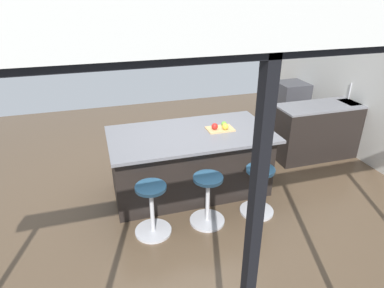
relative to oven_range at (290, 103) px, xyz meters
The scene contains 13 objects.
ground_plane 3.34m from the oven_range, 33.43° to the left, with size 8.09×8.09×0.00m, color brown.
window_panel_rear 5.63m from the oven_range, 60.19° to the left, with size 6.22×0.12×2.70m.
interior_partition_left 2.06m from the oven_range, 100.87° to the left, with size 0.15×5.99×2.70m.
sink_cabinet 1.45m from the oven_range, 90.17° to the left, with size 2.20×0.60×1.20m.
oven_range is the anchor object (origin of this frame).
kitchen_island 3.33m from the oven_range, 34.30° to the left, with size 2.18×1.16×0.92m.
stool_by_window 3.35m from the oven_range, 51.95° to the left, with size 0.44×0.44×0.65m.
stool_middle 3.81m from the oven_range, 43.77° to the left, with size 0.44×0.44×0.65m.
stool_near_camera 4.33m from the oven_range, 37.46° to the left, with size 0.44×0.44×0.65m.
cutting_board 3.07m from the oven_range, 39.48° to the left, with size 0.36×0.24×0.02m, color tan.
apple_red 3.15m from the oven_range, 38.70° to the left, with size 0.09×0.09×0.09m, color red.
apple_green 2.99m from the oven_range, 39.74° to the left, with size 0.07×0.07×0.07m, color #609E2D.
apple_yellow 3.07m from the oven_range, 40.96° to the left, with size 0.09×0.09×0.09m, color gold.
Camera 1 is at (1.15, 4.01, 2.71)m, focal length 31.33 mm.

